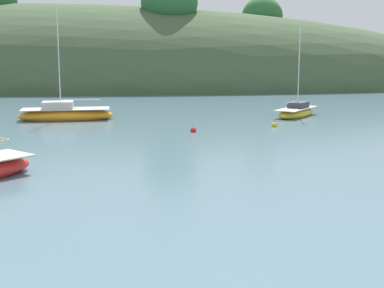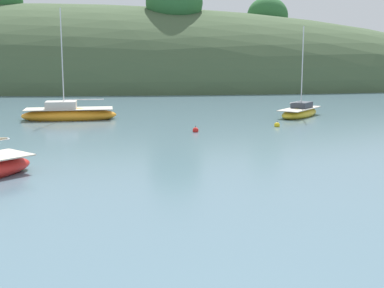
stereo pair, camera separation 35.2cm
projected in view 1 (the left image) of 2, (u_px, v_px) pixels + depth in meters
far_shoreline_hill at (26, 86)px, 86.82m from camera, size 150.00×36.00×29.69m
sailboat_cream_ketch at (65, 114)px, 46.23m from camera, size 8.25×3.77×9.56m
sailboat_teal_outer at (296, 112)px, 48.58m from camera, size 5.15×6.25×8.11m
mooring_buoy_outer at (193, 130)px, 39.45m from camera, size 0.44×0.44×0.54m
mooring_buoy_inner at (274, 125)px, 42.19m from camera, size 0.44×0.44×0.54m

